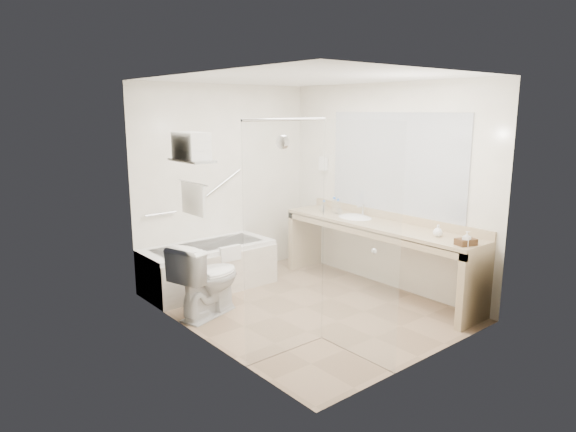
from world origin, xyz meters
TOP-DOWN VIEW (x-y plane):
  - floor at (0.00, 0.00)m, footprint 3.20×3.20m
  - ceiling at (0.00, 0.00)m, footprint 2.60×3.20m
  - wall_back at (0.00, 1.60)m, footprint 2.60×0.10m
  - wall_front at (0.00, -1.60)m, footprint 2.60×0.10m
  - wall_left at (-1.30, 0.00)m, footprint 0.10×3.20m
  - wall_right at (1.30, 0.00)m, footprint 0.10×3.20m
  - bathtub at (-0.50, 1.24)m, footprint 1.60×0.73m
  - grab_bar_short at (-0.95, 1.56)m, footprint 0.40×0.03m
  - grab_bar_long at (-0.05, 1.56)m, footprint 0.53×0.03m
  - shower_enclosure at (-0.63, -0.93)m, footprint 0.96×0.91m
  - towel_shelf at (-1.17, 0.35)m, footprint 0.24×0.55m
  - vanity_counter at (1.02, -0.15)m, footprint 0.55×2.70m
  - sink at (1.05, 0.25)m, footprint 0.40×0.52m
  - faucet at (1.20, 0.25)m, footprint 0.03×0.03m
  - mirror at (1.29, -0.15)m, footprint 0.02×2.00m
  - hairdryer_unit at (1.25, 1.05)m, footprint 0.08×0.10m
  - toilet at (-0.95, 0.51)m, footprint 0.92×0.68m
  - amenity_basket at (0.93, -1.38)m, footprint 0.23×0.18m
  - soap_bottle_a at (0.90, -1.40)m, footprint 0.09×0.16m
  - soap_bottle_b at (1.01, -1.00)m, footprint 0.13×0.15m
  - water_bottle_left at (1.03, 0.60)m, footprint 0.07×0.07m
  - water_bottle_mid at (1.06, 0.56)m, footprint 0.06×0.06m
  - water_bottle_right at (0.90, 0.66)m, footprint 0.06×0.06m
  - drinking_glass_near at (1.03, 0.50)m, footprint 0.08×0.08m
  - drinking_glass_far at (0.97, 0.78)m, footprint 0.08×0.08m

SIDE VIEW (x-z plane):
  - floor at x=0.00m, z-range 0.00..0.00m
  - bathtub at x=-0.50m, z-range -0.02..0.57m
  - toilet at x=-0.95m, z-range 0.00..0.80m
  - vanity_counter at x=1.02m, z-range 0.17..1.12m
  - sink at x=1.05m, z-range 0.75..0.89m
  - amenity_basket at x=0.93m, z-range 0.85..0.92m
  - soap_bottle_a at x=0.90m, z-range 0.85..0.92m
  - drinking_glass_near at x=1.03m, z-range 0.85..0.93m
  - drinking_glass_far at x=0.97m, z-range 0.85..0.94m
  - soap_bottle_b at x=1.01m, z-range 0.85..0.95m
  - faucet at x=1.20m, z-range 0.86..1.00m
  - water_bottle_right at x=0.90m, z-range 0.84..1.02m
  - water_bottle_mid at x=1.06m, z-range 0.84..1.04m
  - grab_bar_short at x=-0.95m, z-range 0.93..0.96m
  - water_bottle_left at x=1.03m, z-range 0.84..1.06m
  - shower_enclosure at x=-0.63m, z-range 0.01..2.12m
  - wall_back at x=0.00m, z-range 0.00..2.50m
  - wall_front at x=0.00m, z-range 0.00..2.50m
  - wall_left at x=-1.30m, z-range 0.00..2.50m
  - wall_right at x=1.30m, z-range 0.00..2.50m
  - grab_bar_long at x=-0.05m, z-range 1.09..1.41m
  - hairdryer_unit at x=1.25m, z-range 1.36..1.54m
  - mirror at x=1.29m, z-range 0.95..2.15m
  - towel_shelf at x=-1.17m, z-range 1.35..2.16m
  - ceiling at x=0.00m, z-range 2.45..2.55m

